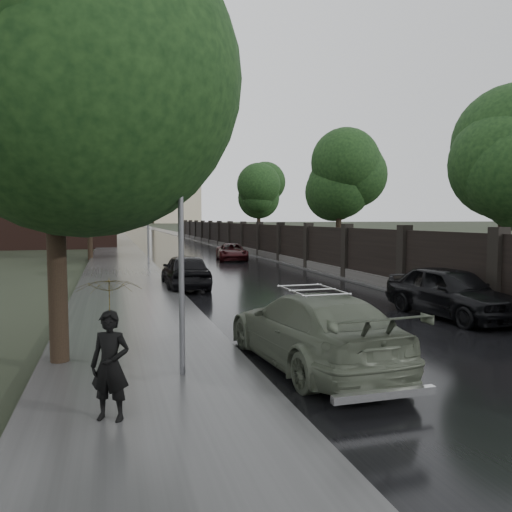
% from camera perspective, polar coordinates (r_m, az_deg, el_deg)
% --- Properties ---
extents(ground, '(800.00, 800.00, 0.00)m').
position_cam_1_polar(ground, '(10.27, 25.31, -12.84)').
color(ground, black).
rests_on(ground, ground).
extents(road, '(8.00, 420.00, 0.02)m').
position_cam_1_polar(road, '(197.43, -14.39, 3.33)').
color(road, black).
rests_on(road, ground).
extents(sidewalk_left, '(4.00, 420.00, 0.16)m').
position_cam_1_polar(sidewalk_left, '(197.32, -16.14, 3.32)').
color(sidewalk_left, '#2D2D2D').
rests_on(sidewalk_left, ground).
extents(verge_right, '(3.00, 420.00, 0.08)m').
position_cam_1_polar(verge_right, '(197.69, -12.80, 3.37)').
color(verge_right, '#2D2D2D').
rests_on(verge_right, ground).
extents(fence_right, '(0.45, 75.72, 2.70)m').
position_cam_1_polar(fence_right, '(40.92, -0.39, 1.59)').
color(fence_right, '#383533').
rests_on(fence_right, ground).
extents(tree_left_near, '(5.44, 5.44, 9.16)m').
position_cam_1_polar(tree_left_near, '(10.91, -22.48, 22.49)').
color(tree_left_near, black).
rests_on(tree_left_near, ground).
extents(tree_left_far, '(4.25, 4.25, 7.39)m').
position_cam_1_polar(tree_left_far, '(37.40, -18.58, 7.60)').
color(tree_left_far, black).
rests_on(tree_left_far, ground).
extents(tree_right_a, '(4.08, 4.08, 7.01)m').
position_cam_1_polar(tree_right_a, '(20.90, 26.62, 9.34)').
color(tree_right_a, black).
rests_on(tree_right_a, ground).
extents(tree_right_b, '(4.08, 4.08, 7.01)m').
position_cam_1_polar(tree_right_b, '(32.57, 9.47, 7.77)').
color(tree_right_b, black).
rests_on(tree_right_b, ground).
extents(tree_right_c, '(4.08, 4.08, 7.01)m').
position_cam_1_polar(tree_right_c, '(49.39, 0.31, 6.63)').
color(tree_right_c, black).
rests_on(tree_right_c, ground).
extents(lamp_post, '(0.25, 0.12, 5.11)m').
position_cam_1_polar(lamp_post, '(8.88, -8.57, 2.42)').
color(lamp_post, '#59595E').
rests_on(lamp_post, ground).
extents(traffic_light, '(0.16, 0.32, 4.00)m').
position_cam_1_polar(traffic_light, '(32.38, -12.24, 3.23)').
color(traffic_light, '#59595E').
rests_on(traffic_light, ground).
extents(stalinist_tower, '(92.00, 30.00, 159.00)m').
position_cam_1_polar(stalinist_tower, '(309.40, -15.23, 10.75)').
color(stalinist_tower, tan).
rests_on(stalinist_tower, ground).
extents(volga_sedan, '(2.44, 5.25, 1.48)m').
position_cam_1_polar(volga_sedan, '(10.19, 6.42, -8.26)').
color(volga_sedan, '#4E5644').
rests_on(volga_sedan, ground).
extents(hatchback_left, '(1.85, 4.44, 1.50)m').
position_cam_1_polar(hatchback_left, '(21.14, -8.06, -1.71)').
color(hatchback_left, black).
rests_on(hatchback_left, ground).
extents(car_right_near, '(2.14, 4.66, 1.55)m').
position_cam_1_polar(car_right_near, '(15.97, 21.37, -3.84)').
color(car_right_near, black).
rests_on(car_right_near, ground).
extents(car_right_far, '(2.50, 4.50, 1.19)m').
position_cam_1_polar(car_right_far, '(35.15, -2.77, 0.46)').
color(car_right_far, black).
rests_on(car_right_far, ground).
extents(pedestrian_umbrella, '(1.19, 1.19, 2.40)m').
position_cam_1_polar(pedestrian_umbrella, '(7.16, -16.46, -5.53)').
color(pedestrian_umbrella, black).
rests_on(pedestrian_umbrella, sidewalk_left).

